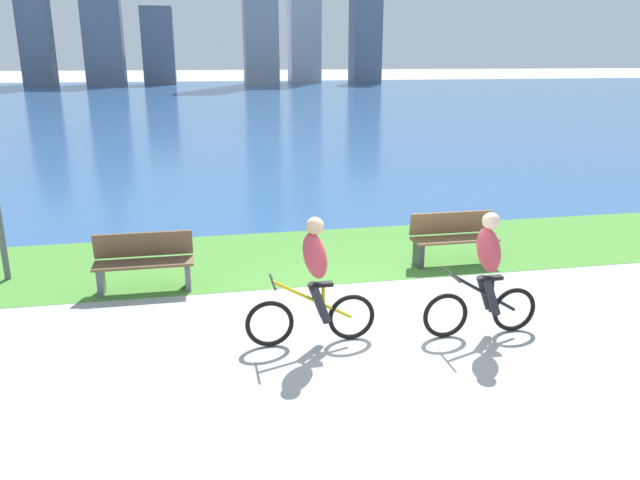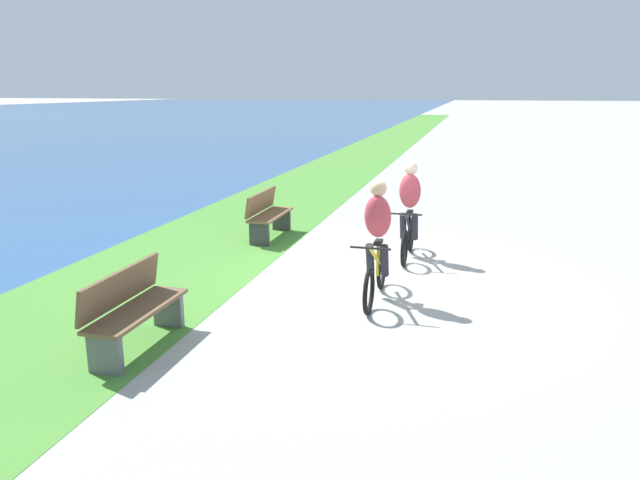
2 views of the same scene
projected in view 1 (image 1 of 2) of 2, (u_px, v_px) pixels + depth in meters
The scene contains 8 objects.
ground_plane at pixel (374, 327), 8.32m from camera, with size 300.00×300.00×0.00m, color #9E9E99.
grass_strip_bayside at pixel (325, 254), 11.37m from camera, with size 120.00×3.18×0.01m, color #478433.
bay_water_surface at pixel (222, 101), 49.38m from camera, with size 300.00×77.79×0.00m, color #2D568C.
cyclist_lead at pixel (314, 281), 7.64m from camera, with size 1.66×0.52×1.65m.
cyclist_trailing at pixel (486, 274), 7.88m from camera, with size 1.57×0.52×1.65m.
bench_near_path at pixel (144, 262), 9.52m from camera, with size 1.50×0.47×0.90m.
bench_far_along_path at pixel (453, 238), 10.77m from camera, with size 1.50×0.47×0.90m.
city_skyline_far_shore at pixel (205, 0), 75.07m from camera, with size 43.98×10.90×27.93m.
Camera 1 is at (-2.21, -7.33, 3.52)m, focal length 34.59 mm.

